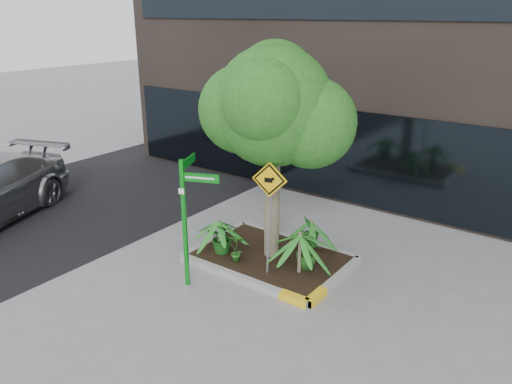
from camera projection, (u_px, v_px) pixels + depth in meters
The scene contains 13 objects.
ground at pixel (255, 264), 10.91m from camera, with size 80.00×80.00×0.00m, color gray.
asphalt_road at pixel (75, 201), 14.51m from camera, with size 7.00×80.00×0.01m, color black.
planter at pixel (271, 258), 10.96m from camera, with size 3.35×2.36×0.15m.
tree at pixel (274, 106), 9.93m from camera, with size 3.13×2.77×4.69m.
palm_front at pixel (300, 235), 10.00m from camera, with size 1.00×1.00×1.11m.
palm_left at pixel (219, 221), 10.89m from camera, with size 0.89×0.89×0.99m.
palm_back at pixel (311, 222), 11.08m from camera, with size 0.80×0.80×0.89m.
shrub_a at pixel (223, 237), 11.00m from camera, with size 0.66×0.66×0.73m, color #1A5B1A.
shrub_b at pixel (307, 250), 10.31m from camera, with size 0.45×0.45×0.81m, color #245B1B.
shrub_c at pixel (236, 248), 10.59m from camera, with size 0.35×0.35×0.66m, color #26621E.
shrub_d at pixel (311, 232), 11.21m from camera, with size 0.43×0.43×0.78m, color #1F6B25.
street_sign_post at pixel (187, 209), 9.59m from camera, with size 0.97×0.74×2.63m.
cattle_sign at pixel (270, 199), 9.82m from camera, with size 0.70×0.34×2.34m.
Camera 1 is at (5.73, -7.85, 5.21)m, focal length 35.00 mm.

